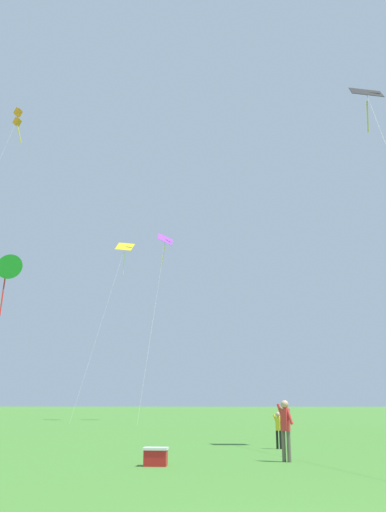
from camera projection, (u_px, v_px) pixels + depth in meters
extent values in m
cube|color=purple|center=(165.00, 239.00, 51.33)|extent=(1.30, 1.29, 1.29)
cylinder|color=#3F382D|center=(165.00, 239.00, 51.33)|extent=(1.12, 0.03, 0.66)
cylinder|color=yellow|center=(163.00, 256.00, 51.02)|extent=(0.46, 0.25, 2.20)
cylinder|color=silver|center=(153.00, 319.00, 44.53)|extent=(0.46, 9.81, 16.12)
cube|color=orange|center=(18.00, 112.00, 46.04)|extent=(0.61, 0.61, 0.66)
cube|color=orange|center=(17.00, 122.00, 45.81)|extent=(0.61, 0.61, 0.66)
cylinder|color=#3F382D|center=(18.00, 117.00, 45.93)|extent=(0.04, 0.04, 1.26)
cylinder|color=yellow|center=(19.00, 133.00, 45.66)|extent=(0.49, 0.33, 1.70)
cube|color=black|center=(366.00, 92.00, 22.04)|extent=(1.30, 0.76, 0.82)
cylinder|color=#3F382D|center=(366.00, 92.00, 22.04)|extent=(1.08, 0.07, 0.22)
cylinder|color=yellow|center=(368.00, 117.00, 21.77)|extent=(0.12, 0.07, 1.35)
cone|color=green|center=(7.00, 263.00, 27.06)|extent=(1.99, 2.00, 1.63)
cylinder|color=red|center=(3.00, 294.00, 26.47)|extent=(0.14, 0.46, 2.13)
cube|color=yellow|center=(125.00, 247.00, 51.17)|extent=(1.77, 1.02, 1.10)
cylinder|color=#3F382D|center=(125.00, 247.00, 51.17)|extent=(1.41, 0.39, 0.32)
cylinder|color=silver|center=(124.00, 263.00, 50.93)|extent=(0.26, 0.42, 2.04)
cylinder|color=silver|center=(101.00, 325.00, 45.51)|extent=(2.01, 7.77, 15.39)
cylinder|color=black|center=(277.00, 440.00, 18.71)|extent=(0.08, 0.08, 0.59)
cylinder|color=black|center=(281.00, 440.00, 18.65)|extent=(0.08, 0.08, 0.59)
cube|color=yellow|center=(278.00, 424.00, 18.81)|extent=(0.19, 0.19, 0.45)
cylinder|color=yellow|center=(276.00, 420.00, 18.89)|extent=(0.20, 0.15, 0.42)
cylinder|color=yellow|center=(281.00, 420.00, 18.79)|extent=(0.20, 0.15, 0.42)
sphere|color=tan|center=(278.00, 414.00, 18.89)|extent=(0.16, 0.16, 0.16)
cylinder|color=#665B4C|center=(284.00, 446.00, 14.70)|extent=(0.10, 0.10, 0.78)
cylinder|color=#665B4C|center=(289.00, 447.00, 14.60)|extent=(0.10, 0.10, 0.78)
cube|color=red|center=(285.00, 420.00, 14.82)|extent=(0.26, 0.26, 0.58)
cylinder|color=red|center=(281.00, 414.00, 14.94)|extent=(0.25, 0.22, 0.55)
cylinder|color=red|center=(289.00, 414.00, 14.78)|extent=(0.25, 0.22, 0.55)
sphere|color=tan|center=(285.00, 404.00, 14.93)|extent=(0.21, 0.21, 0.21)
cube|color=red|center=(156.00, 458.00, 13.66)|extent=(0.56, 0.36, 0.38)
cube|color=white|center=(156.00, 449.00, 13.71)|extent=(0.60, 0.40, 0.06)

